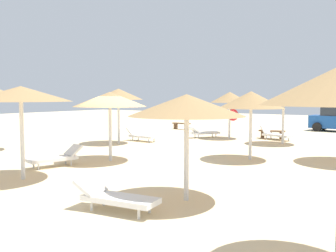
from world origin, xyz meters
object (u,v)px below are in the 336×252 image
(parasol_7, at_px, (21,94))
(lounger_5, at_px, (56,157))
(parasol_9, at_px, (251,100))
(parasol_1, at_px, (187,106))
(lounger_1, at_px, (115,197))
(parasol_5, at_px, (110,99))
(lounger_3, at_px, (141,135))
(lounger_0, at_px, (203,132))
(bench_0, at_px, (181,125))
(bench_1, at_px, (272,133))
(parasol_0, at_px, (230,98))
(parasol_2, at_px, (284,100))
(lounger_2, at_px, (275,134))
(parasol_3, at_px, (118,94))

(parasol_7, xyz_separation_m, lounger_5, (-0.87, 1.93, -2.24))
(parasol_7, relative_size, parasol_9, 1.12)
(parasol_1, relative_size, parasol_9, 1.04)
(parasol_1, height_order, lounger_1, parasol_1)
(parasol_5, height_order, lounger_5, parasol_5)
(parasol_1, height_order, parasol_9, parasol_9)
(lounger_3, bearing_deg, lounger_0, 60.95)
(lounger_5, xyz_separation_m, bench_0, (-4.32, 15.13, 0.03))
(parasol_7, relative_size, lounger_3, 1.56)
(parasol_1, bearing_deg, parasol_7, -170.96)
(parasol_1, distance_m, bench_1, 14.44)
(parasol_0, relative_size, lounger_0, 1.42)
(parasol_2, bearing_deg, lounger_5, -113.54)
(parasol_9, distance_m, lounger_5, 7.66)
(lounger_2, bearing_deg, bench_0, 161.47)
(parasol_0, bearing_deg, parasol_2, -12.87)
(lounger_2, distance_m, bench_0, 8.55)
(parasol_9, height_order, lounger_0, parasol_9)
(parasol_5, height_order, parasol_9, parasol_9)
(parasol_5, bearing_deg, bench_1, 76.78)
(bench_1, bearing_deg, bench_0, 164.29)
(parasol_1, relative_size, lounger_2, 1.43)
(parasol_1, bearing_deg, parasol_5, 150.29)
(lounger_3, bearing_deg, parasol_7, -72.37)
(parasol_2, relative_size, parasol_3, 0.88)
(lounger_1, bearing_deg, bench_0, 118.32)
(parasol_5, relative_size, bench_0, 1.84)
(lounger_2, bearing_deg, parasol_3, -135.57)
(parasol_1, distance_m, lounger_2, 13.85)
(bench_0, bearing_deg, parasol_2, -25.49)
(lounger_0, height_order, bench_1, lounger_0)
(lounger_2, xyz_separation_m, lounger_5, (-3.79, -12.41, -0.01))
(parasol_1, relative_size, parasol_3, 0.96)
(parasol_2, relative_size, parasol_7, 0.85)
(lounger_2, bearing_deg, parasol_1, -80.19)
(lounger_1, bearing_deg, parasol_3, 131.49)
(parasol_3, relative_size, lounger_0, 1.49)
(lounger_5, bearing_deg, parasol_1, -10.17)
(parasol_2, relative_size, lounger_1, 1.30)
(parasol_9, relative_size, lounger_5, 1.35)
(parasol_1, bearing_deg, parasol_2, 96.74)
(parasol_5, distance_m, lounger_5, 2.94)
(parasol_3, bearing_deg, bench_1, 48.65)
(parasol_9, bearing_deg, parasol_5, -142.15)
(parasol_9, xyz_separation_m, lounger_2, (-1.36, 7.10, -2.02))
(parasol_3, bearing_deg, lounger_5, -67.43)
(parasol_3, height_order, bench_0, parasol_3)
(parasol_0, distance_m, parasol_9, 7.38)
(parasol_0, bearing_deg, lounger_0, -162.86)
(bench_1, bearing_deg, parasol_0, -147.09)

